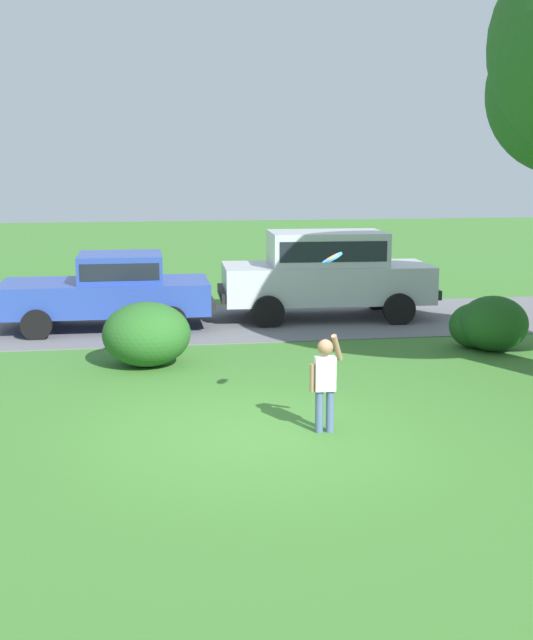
{
  "coord_description": "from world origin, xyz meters",
  "views": [
    {
      "loc": [
        -1.54,
        -10.07,
        3.38
      ],
      "look_at": [
        0.42,
        1.93,
        1.1
      ],
      "focal_mm": 47.06,
      "sensor_mm": 36.0,
      "label": 1
    }
  ],
  "objects": [
    {
      "name": "frisbee",
      "position": [
        0.98,
        0.19,
        2.2
      ],
      "size": [
        0.27,
        0.28,
        0.18
      ],
      "color": "#337FDB"
    },
    {
      "name": "parked_sedan",
      "position": [
        -1.96,
        7.28,
        0.85
      ],
      "size": [
        4.42,
        2.14,
        1.56
      ],
      "color": "#28429E",
      "rests_on": "ground"
    },
    {
      "name": "child_thrower",
      "position": [
        0.84,
        -0.06,
        0.72
      ],
      "size": [
        0.46,
        0.26,
        1.29
      ],
      "color": "#4C608C",
      "rests_on": "ground"
    },
    {
      "name": "shrub_near_tree",
      "position": [
        -1.31,
        3.91,
        0.54
      ],
      "size": [
        1.49,
        1.46,
        1.09
      ],
      "color": "#286023",
      "rests_on": "ground"
    },
    {
      "name": "ground_plane",
      "position": [
        0.0,
        0.0,
        0.0
      ],
      "size": [
        80.0,
        80.0,
        0.0
      ],
      "primitive_type": "plane",
      "color": "#3D752D"
    },
    {
      "name": "parked_suv",
      "position": [
        2.7,
        7.72,
        1.08
      ],
      "size": [
        4.78,
        2.27,
        1.92
      ],
      "color": "silver",
      "rests_on": "ground"
    },
    {
      "name": "shrub_centre_left",
      "position": [
        4.89,
        4.16,
        0.48
      ],
      "size": [
        1.33,
        1.38,
        1.01
      ],
      "color": "#1E511C",
      "rests_on": "ground"
    },
    {
      "name": "driveway_strip",
      "position": [
        0.0,
        7.57,
        0.01
      ],
      "size": [
        28.0,
        4.4,
        0.02
      ],
      "primitive_type": "cube",
      "color": "slate",
      "rests_on": "ground"
    }
  ]
}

